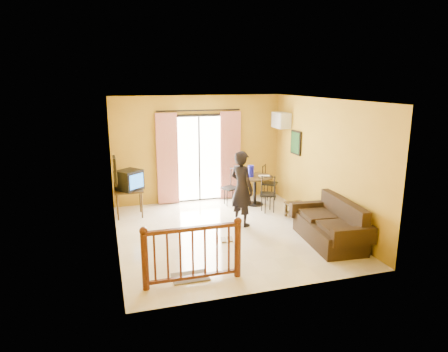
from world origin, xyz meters
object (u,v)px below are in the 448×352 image
object	(u,v)px
dining_table	(255,182)
coffee_table	(300,211)
sofa	(331,227)
standing_person	(242,188)
television	(129,180)

from	to	relation	value
dining_table	coffee_table	world-z (taller)	dining_table
coffee_table	sofa	xyz separation A→B (m)	(0.01, -1.33, 0.09)
dining_table	sofa	world-z (taller)	sofa
sofa	standing_person	world-z (taller)	standing_person
sofa	standing_person	xyz separation A→B (m)	(-1.39, 1.46, 0.52)
dining_table	standing_person	bearing A→B (deg)	-122.35
coffee_table	standing_person	world-z (taller)	standing_person
television	coffee_table	xyz separation A→B (m)	(3.72, -1.45, -0.66)
coffee_table	standing_person	xyz separation A→B (m)	(-1.38, 0.13, 0.61)
sofa	coffee_table	bearing A→B (deg)	95.39
dining_table	sofa	xyz separation A→B (m)	(0.56, -2.77, -0.28)
television	sofa	distance (m)	4.68
television	sofa	xyz separation A→B (m)	(3.72, -2.77, -0.57)
television	standing_person	size ratio (longest dim) A/B	0.42
sofa	standing_person	distance (m)	2.08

